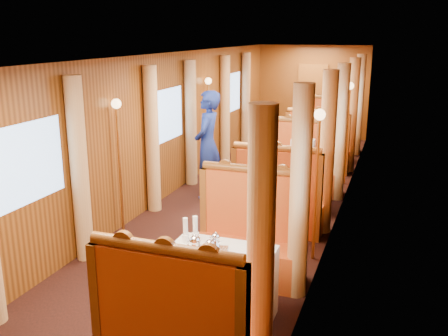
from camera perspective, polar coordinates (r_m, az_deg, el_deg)
The scene contains 46 objects.
floor at distance 8.55m, azimuth 2.79°, elevation -4.12°, with size 3.00×12.00×0.01m, color black, non-canonical shape.
ceiling at distance 8.07m, azimuth 3.03°, elevation 12.87°, with size 3.00×12.00×0.01m, color silver, non-canonical shape.
wall_far at distance 14.01m, azimuth 10.07°, elevation 8.56°, with size 3.00×2.50×0.01m, color brown, non-canonical shape.
wall_left at distance 8.76m, azimuth -6.57°, elevation 4.75°, with size 12.00×2.50×0.01m, color brown, non-canonical shape.
wall_right at distance 7.93m, azimuth 13.36°, elevation 3.32°, with size 12.00×2.50×0.01m, color brown, non-canonical shape.
doorway_far at distance 14.01m, azimuth 10.00°, elevation 7.53°, with size 0.80×0.04×2.00m, color #915721.
table_near at distance 5.13m, azimuth -0.56°, elevation -13.40°, with size 1.05×0.72×0.75m, color white.
banquette_near_aft at distance 5.97m, azimuth 2.82°, elevation -8.57°, with size 1.30×0.55×1.34m.
table_mid at distance 8.26m, azimuth 7.82°, elevation -2.21°, with size 1.05×0.72×0.75m, color white.
banquette_mid_fwd at distance 7.30m, azimuth 6.17°, elevation -4.11°, with size 1.30×0.55×1.34m.
banquette_mid_aft at distance 9.20m, azimuth 9.14°, elevation -0.12°, with size 1.30×0.55×1.34m.
table_far at distance 11.60m, azimuth 11.42°, elevation 2.73°, with size 1.05×0.72×0.75m, color white.
banquette_far_fwd at distance 10.61m, azimuth 10.62°, elevation 1.87°, with size 1.30×0.55×1.34m.
banquette_far_aft at distance 12.57m, azimuth 12.11°, elevation 3.88°, with size 1.30×0.55×1.34m.
tea_tray at distance 4.97m, azimuth -1.62°, elevation -9.45°, with size 0.34×0.26×0.01m, color silver.
teapot_left at distance 4.89m, azimuth -3.32°, elevation -9.04°, with size 0.18×0.14×0.15m, color silver, non-canonical shape.
teapot_right at distance 4.86m, azimuth -1.58°, elevation -9.32°, with size 0.16×0.12×0.13m, color silver, non-canonical shape.
teapot_back at distance 5.03m, azimuth -0.97°, elevation -8.48°, with size 0.15×0.11×0.12m, color silver, non-canonical shape.
fruit_plate at distance 4.76m, azimuth 2.08°, elevation -10.51°, with size 0.21×0.21×0.05m.
cup_inboard at distance 5.16m, azimuth -4.41°, elevation -7.37°, with size 0.08×0.08×0.26m.
cup_outboard at distance 5.19m, azimuth -3.29°, elevation -7.17°, with size 0.08×0.08×0.26m.
rose_vase_mid at distance 8.11m, azimuth 7.85°, elevation 1.52°, with size 0.06×0.06×0.36m.
rose_vase_far at distance 11.45m, azimuth 11.66°, elevation 5.38°, with size 0.06×0.06×0.36m.
window_left_near at distance 5.84m, azimuth -21.65°, elevation 0.44°, with size 1.20×0.90×0.01m, color #83ADE1, non-canonical shape.
curtain_left_near_b at distance 6.43m, azimuth -16.20°, elevation -0.31°, with size 0.22×0.22×2.35m, color tan.
window_right_near at distance 4.52m, azimuth 8.20°, elevation -2.75°, with size 1.20×0.90×0.01m, color #83ADE1, non-canonical shape.
curtain_right_near_a at distance 3.94m, azimuth 4.20°, elevation -9.76°, with size 0.22×0.22×2.35m, color tan.
curtain_right_near_b at distance 5.35m, azimuth 8.67°, elevation -2.99°, with size 0.22×0.22×2.35m, color tan.
window_left_mid at distance 8.71m, azimuth -6.52°, elevation 6.03°, with size 1.20×0.90×0.01m, color #83ADE1, non-canonical shape.
curtain_left_mid_a at distance 8.03m, azimuth -8.21°, elevation 3.19°, with size 0.22×0.22×2.35m, color tan.
curtain_left_mid_b at distance 9.42m, azimuth -3.82°, elevation 5.09°, with size 0.22×0.22×2.35m, color tan.
window_right_mid at distance 7.89m, azimuth 13.34°, elevation 4.75°, with size 1.20×0.90×0.01m, color #83ADE1, non-canonical shape.
curtain_right_mid_a at distance 7.20m, azimuth 11.66°, elevation 1.62°, with size 0.22×0.22×2.35m, color tan.
curtain_right_mid_b at distance 8.72m, azimuth 13.14°, elevation 3.89°, with size 0.22×0.22×2.35m, color tan.
window_left_far at distance 11.93m, azimuth 0.91°, elevation 8.61°, with size 1.20×0.90×0.01m, color #83ADE1, non-canonical shape.
curtain_left_far_a at distance 11.20m, azimuth 0.13°, elevation 6.76°, with size 0.22×0.22×2.35m, color tan.
curtain_left_far_b at distance 12.67m, azimuth 2.50°, elevation 7.74°, with size 0.22×0.22×2.35m, color tan.
window_right_far at distance 11.34m, azimuth 15.41°, elevation 7.73°, with size 1.20×0.90×0.01m, color #83ADE1, non-canonical shape.
curtain_right_far_a at distance 10.62m, azimuth 14.39°, elevation 5.81°, with size 0.22×0.22×2.35m, color tan.
curtain_right_far_b at distance 12.16m, azimuth 15.12°, elevation 6.91°, with size 0.22×0.22×2.35m, color tan.
sconce_left_fore at distance 7.18m, azimuth -11.99°, elevation 3.27°, with size 0.14×0.14×1.95m.
sconce_right_fore at distance 6.22m, azimuth 10.66°, elevation 1.50°, with size 0.14×0.14×1.95m.
sconce_left_aft at distance 10.28m, azimuth -1.79°, elevation 7.16°, with size 0.14×0.14×1.95m.
sconce_right_aft at distance 9.63m, azimuth 14.03°, elevation 6.16°, with size 0.14×0.14×1.95m.
steward at distance 8.68m, azimuth -1.88°, elevation 2.66°, with size 0.69×0.45×1.88m, color navy.
passenger at distance 8.87m, azimuth 8.92°, elevation 1.44°, with size 0.40×0.44×0.76m.
Camera 1 is at (2.30, -7.73, 2.84)m, focal length 40.00 mm.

